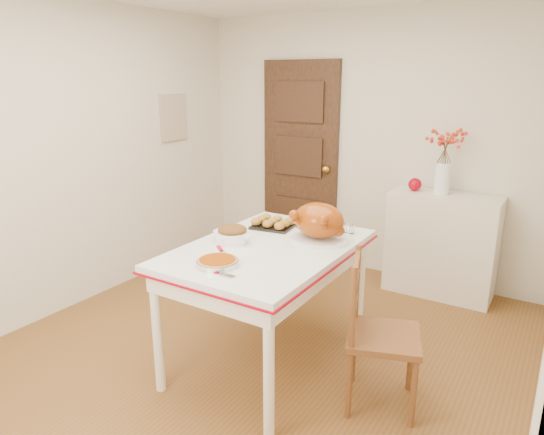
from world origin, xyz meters
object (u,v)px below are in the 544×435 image
Objects in this scene: kitchen_table at (268,306)px; turkey_platter at (319,222)px; sideboard at (441,245)px; chair_oak at (384,333)px; pumpkin_pie at (217,261)px.

kitchen_table is 0.65m from turkey_platter.
kitchen_table is at bearing -111.69° from sideboard.
kitchen_table is at bearing 69.71° from chair_oak.
chair_oak is at bearing 25.62° from pumpkin_pie.
sideboard is at bearing 70.71° from pumpkin_pie.
sideboard reaches higher than kitchen_table.
sideboard is at bearing 68.31° from kitchen_table.
turkey_platter reaches higher than pumpkin_pie.
sideboard is 1.90m from kitchen_table.
pumpkin_pie is at bearing -124.22° from turkey_platter.
sideboard is 3.71× the size of pumpkin_pie.
turkey_platter reaches higher than chair_oak.
kitchen_table is at bearing -141.81° from turkey_platter.
chair_oak is at bearing -1.12° from kitchen_table.
kitchen_table is 0.63m from pumpkin_pie.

